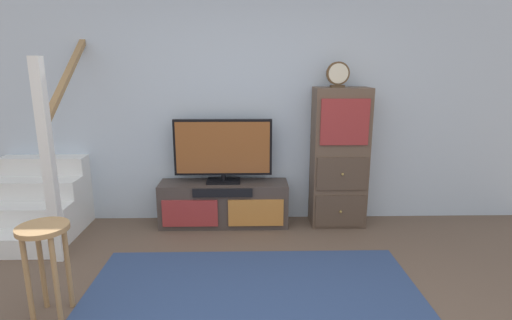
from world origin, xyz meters
name	(u,v)px	position (x,y,z in m)	size (l,w,h in m)	color
back_wall	(251,100)	(0.00, 2.46, 1.35)	(6.40, 0.12, 2.70)	silver
area_rug	(253,309)	(0.00, 0.60, 0.01)	(2.60, 1.80, 0.01)	navy
media_console	(224,204)	(-0.30, 2.19, 0.24)	(1.39, 0.38, 0.48)	#423833
television	(223,149)	(-0.30, 2.22, 0.85)	(1.05, 0.22, 0.69)	black
side_cabinet	(339,158)	(0.95, 2.20, 0.75)	(0.58, 0.38, 1.50)	brown
desk_clock	(338,75)	(0.89, 2.19, 1.63)	(0.24, 0.08, 0.26)	#4C3823
staircase	(45,193)	(-2.24, 2.20, 0.37)	(1.00, 1.36, 2.20)	white
bar_stool_near	(45,249)	(-1.42, 0.57, 0.51)	(0.34, 0.34, 0.67)	#A37A4C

